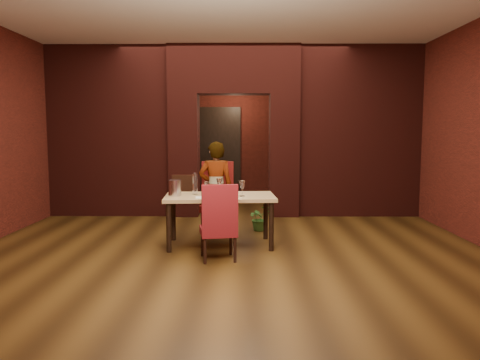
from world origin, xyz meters
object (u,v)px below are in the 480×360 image
object	(u,v)px
chair_near	(218,221)
wine_bucket	(175,188)
chair_far	(217,198)
wine_glass_b	(219,186)
wine_glass_a	(206,188)
potted_plant	(260,218)
dining_table	(220,220)
person_seated	(216,188)
water_bottle	(195,183)
wine_glass_c	(242,188)

from	to	relation	value
chair_near	wine_bucket	size ratio (longest dim) A/B	4.37
chair_far	wine_glass_b	size ratio (longest dim) A/B	4.97
wine_glass_a	wine_glass_b	world-z (taller)	wine_glass_b
wine_glass_a	potted_plant	xyz separation A→B (m)	(0.79, 0.91, -0.60)
wine_glass_a	dining_table	bearing A→B (deg)	-22.63
chair_near	person_seated	distance (m)	1.44
wine_glass_b	water_bottle	size ratio (longest dim) A/B	0.72
wine_glass_a	potted_plant	bearing A→B (deg)	48.90
wine_glass_b	wine_glass_a	bearing A→B (deg)	-168.72
chair_far	chair_near	world-z (taller)	chair_far
chair_near	person_seated	world-z (taller)	person_seated
person_seated	wine_bucket	distance (m)	0.92
wine_glass_b	water_bottle	xyz separation A→B (m)	(-0.35, -0.03, 0.04)
chair_far	chair_near	bearing A→B (deg)	-85.78
person_seated	chair_near	bearing A→B (deg)	92.26
chair_far	person_seated	world-z (taller)	person_seated
water_bottle	wine_glass_b	bearing A→B (deg)	4.75
water_bottle	potted_plant	bearing A→B (deg)	43.35
chair_far	chair_near	xyz separation A→B (m)	(0.10, -1.53, -0.08)
dining_table	chair_near	bearing A→B (deg)	-92.42
water_bottle	wine_glass_a	bearing A→B (deg)	-2.85
wine_glass_a	wine_glass_c	bearing A→B (deg)	-19.30
dining_table	potted_plant	xyz separation A→B (m)	(0.60, 0.99, -0.15)
chair_far	potted_plant	world-z (taller)	chair_far
person_seated	wine_glass_b	bearing A→B (deg)	96.21
wine_glass_b	wine_bucket	world-z (taller)	wine_glass_b
chair_far	person_seated	bearing A→B (deg)	-93.96
chair_near	wine_bucket	xyz separation A→B (m)	(-0.64, 0.67, 0.34)
wine_glass_b	water_bottle	distance (m)	0.35
person_seated	wine_glass_c	distance (m)	0.89
wine_glass_c	wine_bucket	distance (m)	0.94
wine_glass_b	wine_bucket	size ratio (longest dim) A/B	1.02
wine_bucket	wine_glass_b	bearing A→B (deg)	16.09
water_bottle	chair_near	bearing A→B (deg)	-65.54
wine_glass_c	dining_table	bearing A→B (deg)	162.87
wine_bucket	potted_plant	world-z (taller)	wine_bucket
chair_far	wine_glass_c	distance (m)	1.02
chair_near	water_bottle	bearing A→B (deg)	-75.34
wine_glass_a	water_bottle	bearing A→B (deg)	177.15
wine_bucket	chair_far	bearing A→B (deg)	58.10
wine_glass_a	potted_plant	distance (m)	1.35
chair_far	wine_bucket	size ratio (longest dim) A/B	5.06
dining_table	wine_glass_b	size ratio (longest dim) A/B	6.76
dining_table	person_seated	xyz separation A→B (m)	(-0.10, 0.68, 0.37)
person_seated	wine_glass_a	size ratio (longest dim) A/B	7.87
chair_near	wine_glass_b	world-z (taller)	chair_near
dining_table	chair_far	xyz separation A→B (m)	(-0.09, 0.80, 0.20)
dining_table	wine_bucket	world-z (taller)	wine_bucket
wine_glass_c	water_bottle	size ratio (longest dim) A/B	0.69
potted_plant	wine_glass_b	bearing A→B (deg)	-124.93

